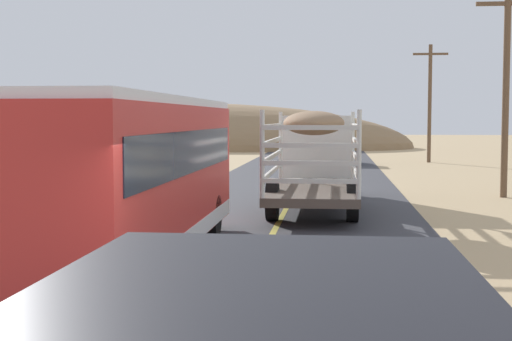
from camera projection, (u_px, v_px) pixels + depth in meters
The scene contains 7 objects.
livestock_truck at pixel (316, 149), 24.40m from camera, with size 2.53×9.70×3.02m.
bus at pixel (128, 174), 14.15m from camera, with size 2.54×10.00×3.21m.
car_far at pixel (339, 153), 45.20m from camera, with size 1.80×4.40×1.46m.
power_pole_mid at pixel (506, 85), 26.00m from camera, with size 2.20×0.24×7.46m.
power_pole_far at pixel (430, 99), 46.83m from camera, with size 2.20×0.24×7.51m.
boulder_mid_field at pixel (72, 167), 33.36m from camera, with size 1.47×1.51×1.21m, color #84705B.
distant_hill at pixel (178, 147), 71.83m from camera, with size 45.47×21.64×8.65m, color #8D6E4C.
Camera 1 is at (1.48, -8.02, 2.83)m, focal length 51.53 mm.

